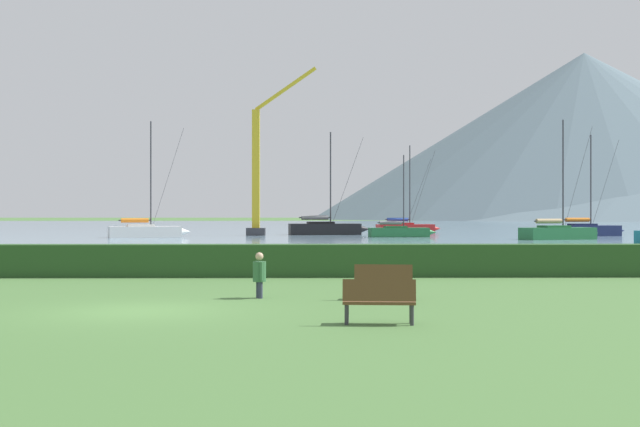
{
  "coord_description": "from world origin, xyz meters",
  "views": [
    {
      "loc": [
        3.97,
        -19.87,
        2.3
      ],
      "look_at": [
        4.95,
        43.19,
        2.33
      ],
      "focal_mm": 47.16,
      "sensor_mm": 36.0,
      "label": 1
    }
  ],
  "objects_px": {
    "person_seated_viewer": "(259,273)",
    "park_bench_near_path": "(379,299)",
    "sailboat_slip_9": "(406,228)",
    "park_bench_under_tree": "(383,280)",
    "sailboat_slip_12": "(326,228)",
    "sailboat_slip_0": "(400,231)",
    "sailboat_slip_5": "(587,230)",
    "sailboat_slip_8": "(559,232)",
    "sailboat_slip_11": "(146,231)",
    "dock_crane": "(258,179)"
  },
  "relations": [
    {
      "from": "sailboat_slip_0",
      "to": "sailboat_slip_11",
      "type": "xyz_separation_m",
      "value": [
        -24.99,
        -1.17,
        0.11
      ]
    },
    {
      "from": "sailboat_slip_12",
      "to": "park_bench_near_path",
      "type": "xyz_separation_m",
      "value": [
        -0.57,
        -75.31,
        -0.22
      ]
    },
    {
      "from": "sailboat_slip_8",
      "to": "sailboat_slip_9",
      "type": "relative_size",
      "value": 1.03
    },
    {
      "from": "sailboat_slip_12",
      "to": "sailboat_slip_9",
      "type": "bearing_deg",
      "value": 30.64
    },
    {
      "from": "sailboat_slip_11",
      "to": "park_bench_under_tree",
      "type": "distance_m",
      "value": 62.38
    },
    {
      "from": "sailboat_slip_9",
      "to": "sailboat_slip_12",
      "type": "xyz_separation_m",
      "value": [
        -9.8,
        -7.56,
        0.1
      ]
    },
    {
      "from": "sailboat_slip_8",
      "to": "sailboat_slip_5",
      "type": "bearing_deg",
      "value": 41.41
    },
    {
      "from": "sailboat_slip_0",
      "to": "person_seated_viewer",
      "type": "distance_m",
      "value": 61.38
    },
    {
      "from": "person_seated_viewer",
      "to": "park_bench_near_path",
      "type": "bearing_deg",
      "value": -78.69
    },
    {
      "from": "sailboat_slip_11",
      "to": "sailboat_slip_12",
      "type": "xyz_separation_m",
      "value": [
        17.82,
        10.47,
        0.08
      ]
    },
    {
      "from": "sailboat_slip_9",
      "to": "dock_crane",
      "type": "bearing_deg",
      "value": -158.41
    },
    {
      "from": "park_bench_near_path",
      "to": "person_seated_viewer",
      "type": "height_order",
      "value": "person_seated_viewer"
    },
    {
      "from": "sailboat_slip_5",
      "to": "sailboat_slip_9",
      "type": "distance_m",
      "value": 21.78
    },
    {
      "from": "sailboat_slip_9",
      "to": "park_bench_near_path",
      "type": "xyz_separation_m",
      "value": [
        -10.37,
        -82.87,
        -0.13
      ]
    },
    {
      "from": "park_bench_under_tree",
      "to": "dock_crane",
      "type": "relative_size",
      "value": 0.09
    },
    {
      "from": "sailboat_slip_5",
      "to": "dock_crane",
      "type": "bearing_deg",
      "value": 162.6
    },
    {
      "from": "sailboat_slip_12",
      "to": "park_bench_near_path",
      "type": "bearing_deg",
      "value": -97.43
    },
    {
      "from": "sailboat_slip_9",
      "to": "person_seated_viewer",
      "type": "distance_m",
      "value": 78.44
    },
    {
      "from": "person_seated_viewer",
      "to": "sailboat_slip_5",
      "type": "bearing_deg",
      "value": 49.07
    },
    {
      "from": "sailboat_slip_0",
      "to": "dock_crane",
      "type": "height_order",
      "value": "dock_crane"
    },
    {
      "from": "sailboat_slip_0",
      "to": "dock_crane",
      "type": "xyz_separation_m",
      "value": [
        -14.45,
        6.64,
        5.53
      ]
    },
    {
      "from": "park_bench_under_tree",
      "to": "person_seated_viewer",
      "type": "distance_m",
      "value": 3.39
    },
    {
      "from": "sailboat_slip_9",
      "to": "park_bench_under_tree",
      "type": "relative_size",
      "value": 6.6
    },
    {
      "from": "sailboat_slip_9",
      "to": "park_bench_under_tree",
      "type": "bearing_deg",
      "value": -106.48
    },
    {
      "from": "sailboat_slip_9",
      "to": "park_bench_under_tree",
      "type": "height_order",
      "value": "sailboat_slip_9"
    },
    {
      "from": "person_seated_viewer",
      "to": "sailboat_slip_9",
      "type": "bearing_deg",
      "value": 64.83
    },
    {
      "from": "sailboat_slip_9",
      "to": "person_seated_viewer",
      "type": "relative_size",
      "value": 8.4
    },
    {
      "from": "person_seated_viewer",
      "to": "sailboat_slip_8",
      "type": "bearing_deg",
      "value": 49.85
    },
    {
      "from": "sailboat_slip_12",
      "to": "park_bench_under_tree",
      "type": "height_order",
      "value": "sailboat_slip_12"
    },
    {
      "from": "sailboat_slip_8",
      "to": "sailboat_slip_11",
      "type": "relative_size",
      "value": 0.95
    },
    {
      "from": "sailboat_slip_8",
      "to": "dock_crane",
      "type": "relative_size",
      "value": 0.6
    },
    {
      "from": "sailboat_slip_12",
      "to": "park_bench_near_path",
      "type": "distance_m",
      "value": 75.32
    },
    {
      "from": "sailboat_slip_11",
      "to": "park_bench_under_tree",
      "type": "relative_size",
      "value": 7.16
    },
    {
      "from": "sailboat_slip_11",
      "to": "sailboat_slip_0",
      "type": "bearing_deg",
      "value": -15.43
    },
    {
      "from": "sailboat_slip_0",
      "to": "dock_crane",
      "type": "bearing_deg",
      "value": 149.8
    },
    {
      "from": "dock_crane",
      "to": "sailboat_slip_11",
      "type": "bearing_deg",
      "value": -143.44
    },
    {
      "from": "sailboat_slip_11",
      "to": "sailboat_slip_12",
      "type": "distance_m",
      "value": 20.67
    },
    {
      "from": "sailboat_slip_9",
      "to": "park_bench_near_path",
      "type": "height_order",
      "value": "sailboat_slip_9"
    },
    {
      "from": "sailboat_slip_5",
      "to": "sailboat_slip_8",
      "type": "bearing_deg",
      "value": -131.18
    },
    {
      "from": "sailboat_slip_5",
      "to": "park_bench_under_tree",
      "type": "relative_size",
      "value": 6.65
    },
    {
      "from": "sailboat_slip_12",
      "to": "dock_crane",
      "type": "height_order",
      "value": "dock_crane"
    },
    {
      "from": "sailboat_slip_9",
      "to": "sailboat_slip_11",
      "type": "bearing_deg",
      "value": -156.15
    },
    {
      "from": "sailboat_slip_8",
      "to": "sailboat_slip_11",
      "type": "bearing_deg",
      "value": 149.7
    },
    {
      "from": "sailboat_slip_5",
      "to": "park_bench_near_path",
      "type": "bearing_deg",
      "value": -124.11
    },
    {
      "from": "sailboat_slip_0",
      "to": "park_bench_near_path",
      "type": "bearing_deg",
      "value": -102.21
    },
    {
      "from": "sailboat_slip_8",
      "to": "sailboat_slip_12",
      "type": "relative_size",
      "value": 0.95
    },
    {
      "from": "sailboat_slip_11",
      "to": "sailboat_slip_12",
      "type": "bearing_deg",
      "value": 12.32
    },
    {
      "from": "park_bench_near_path",
      "to": "park_bench_under_tree",
      "type": "xyz_separation_m",
      "value": [
        0.55,
        5.05,
        0.0
      ]
    },
    {
      "from": "sailboat_slip_0",
      "to": "park_bench_near_path",
      "type": "xyz_separation_m",
      "value": [
        -7.74,
        -66.01,
        -0.03
      ]
    },
    {
      "from": "park_bench_near_path",
      "to": "sailboat_slip_12",
      "type": "bearing_deg",
      "value": 94.02
    }
  ]
}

